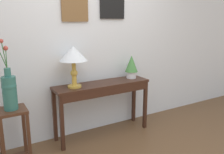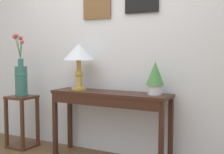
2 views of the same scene
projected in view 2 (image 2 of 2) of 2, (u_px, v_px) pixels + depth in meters
name	position (u px, v px, depth m)	size (l,w,h in m)	color
back_wall_with_art	(110.00, 34.00, 3.62)	(9.00, 0.13, 2.80)	silver
console_table	(109.00, 102.00, 3.36)	(1.35, 0.35, 0.76)	#381E14
table_lamp	(79.00, 55.00, 3.53)	(0.36, 0.36, 0.53)	gold
potted_plant_on_console	(155.00, 77.00, 3.15)	(0.19, 0.19, 0.34)	silver
pedestal_stand_left	(22.00, 122.00, 3.88)	(0.31, 0.31, 0.65)	#472819
flower_vase_tall	(21.00, 77.00, 3.83)	(0.20, 0.19, 0.77)	#2D665B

